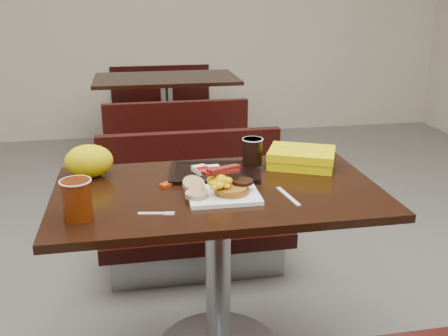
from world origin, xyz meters
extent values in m
cube|color=white|center=(0.01, -0.09, 0.76)|extent=(0.25, 0.20, 0.01)
cylinder|color=#9C6B1A|center=(0.04, -0.09, 0.78)|extent=(0.13, 0.13, 0.03)
cylinder|color=black|center=(0.08, -0.07, 0.80)|extent=(0.09, 0.09, 0.01)
ellipsoid|color=yellow|center=(-0.01, -0.10, 0.81)|extent=(0.09, 0.08, 0.04)
cylinder|color=#A47E56|center=(-0.09, -0.10, 0.77)|extent=(0.08, 0.08, 0.02)
cylinder|color=#A47E56|center=(-0.09, -0.03, 0.79)|extent=(0.10, 0.10, 0.05)
cylinder|color=#7D2C04|center=(-0.48, -0.18, 0.82)|extent=(0.12, 0.12, 0.13)
cube|color=white|center=(0.23, -0.13, 0.75)|extent=(0.04, 0.17, 0.00)
cube|color=#A93107|center=(-0.19, 0.06, 0.76)|extent=(0.05, 0.05, 0.01)
cube|color=#8C0504|center=(-0.08, 0.02, 0.76)|extent=(0.05, 0.05, 0.01)
cube|color=black|center=(0.01, 0.16, 0.76)|extent=(0.38, 0.29, 0.02)
cube|color=silver|center=(-0.04, 0.14, 0.78)|extent=(0.07, 0.09, 0.02)
cube|color=silver|center=(0.01, 0.13, 0.78)|extent=(0.06, 0.08, 0.02)
cylinder|color=black|center=(0.18, 0.20, 0.82)|extent=(0.10, 0.10, 0.11)
cube|color=#DFC803|center=(0.39, 0.19, 0.79)|extent=(0.32, 0.29, 0.07)
ellipsoid|color=yellow|center=(-0.47, 0.22, 0.81)|extent=(0.19, 0.14, 0.13)
camera|label=1|loc=(-0.29, -1.73, 1.44)|focal=40.74mm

